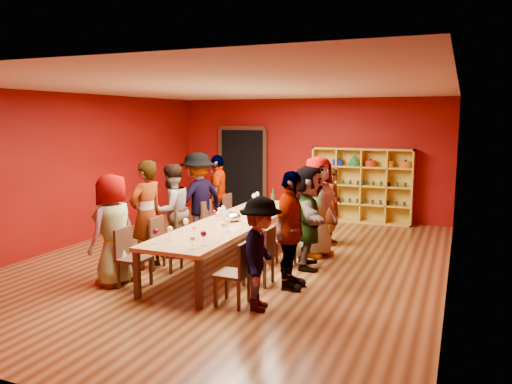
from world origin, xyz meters
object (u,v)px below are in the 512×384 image
(chair_person_left_1, at_px, (163,241))
(chair_person_right_4, at_px, (314,219))
(chair_person_left_3, at_px, (212,221))
(person_left_4, at_px, (218,195))
(chair_person_left_2, at_px, (187,231))
(person_right_0, at_px, (260,254))
(person_right_3, at_px, (317,206))
(chair_person_left_4, at_px, (232,213))
(chair_person_right_0, at_px, (238,270))
(wine_bottle, at_px, (273,199))
(person_left_1, at_px, (146,215))
(person_right_4, at_px, (332,206))
(tasting_table, at_px, (234,223))
(shelving_unit, at_px, (362,182))
(chair_person_right_1, at_px, (263,253))
(chair_person_right_2, at_px, (287,237))
(chair_person_left_0, at_px, (130,254))
(person_right_1, at_px, (290,230))
(person_left_2, at_px, (171,210))
(chair_person_right_3, at_px, (301,228))
(person_left_3, at_px, (198,199))
(person_right_2, at_px, (308,217))
(person_left_0, at_px, (113,230))
(spittoon_bowl, at_px, (232,217))

(chair_person_left_1, distance_m, chair_person_right_4, 3.30)
(chair_person_left_3, height_order, person_left_4, person_left_4)
(chair_person_left_2, relative_size, person_right_0, 0.59)
(person_left_4, xyz_separation_m, person_right_3, (2.46, -0.86, 0.05))
(chair_person_left_4, bearing_deg, chair_person_right_0, -63.69)
(wine_bottle, bearing_deg, chair_person_left_1, -110.87)
(person_left_1, distance_m, person_right_4, 3.71)
(tasting_table, bearing_deg, person_left_1, -144.35)
(person_right_0, xyz_separation_m, wine_bottle, (-1.17, 3.56, 0.12))
(tasting_table, distance_m, wine_bottle, 1.71)
(chair_person_left_1, distance_m, chair_person_left_2, 0.79)
(shelving_unit, xyz_separation_m, person_left_1, (-2.61, -5.19, -0.07))
(shelving_unit, distance_m, person_left_4, 3.63)
(person_right_3, bearing_deg, tasting_table, 151.98)
(chair_person_right_1, height_order, person_right_3, person_right_3)
(shelving_unit, bearing_deg, person_right_3, -93.01)
(person_right_0, bearing_deg, chair_person_right_2, -1.61)
(person_left_4, relative_size, chair_person_right_1, 1.95)
(chair_person_left_0, relative_size, person_right_1, 0.51)
(tasting_table, distance_m, person_right_1, 1.64)
(chair_person_left_4, relative_size, person_right_3, 0.49)
(chair_person_left_1, relative_size, person_left_2, 0.53)
(chair_person_left_1, distance_m, person_right_1, 2.28)
(chair_person_left_1, xyz_separation_m, chair_person_left_4, (0.00, 2.70, 0.00))
(chair_person_left_0, relative_size, chair_person_right_0, 1.00)
(person_right_3, bearing_deg, person_left_2, 136.84)
(chair_person_right_3, xyz_separation_m, person_right_3, (0.31, -0.00, 0.42))
(person_left_3, relative_size, chair_person_right_4, 2.07)
(tasting_table, relative_size, person_right_3, 2.46)
(person_right_0, height_order, person_right_2, person_right_2)
(chair_person_left_3, distance_m, wine_bottle, 1.34)
(chair_person_right_1, bearing_deg, chair_person_left_3, 135.21)
(person_left_0, relative_size, chair_person_left_3, 1.90)
(chair_person_right_3, height_order, spittoon_bowl, spittoon_bowl)
(chair_person_left_3, bearing_deg, chair_person_right_1, -44.79)
(person_left_1, bearing_deg, chair_person_left_3, -177.54)
(tasting_table, bearing_deg, person_right_4, 55.85)
(person_right_3, bearing_deg, person_right_1, -152.75)
(chair_person_left_0, xyz_separation_m, person_right_0, (2.15, -0.09, 0.26))
(chair_person_left_0, bearing_deg, chair_person_left_1, 90.00)
(chair_person_left_1, distance_m, person_left_4, 2.74)
(chair_person_right_1, distance_m, chair_person_right_3, 1.89)
(person_left_2, distance_m, chair_person_right_3, 2.40)
(tasting_table, bearing_deg, chair_person_left_0, -117.30)
(person_left_2, bearing_deg, person_left_0, 21.03)
(person_left_1, height_order, person_right_3, person_right_3)
(chair_person_right_2, bearing_deg, chair_person_right_0, -90.00)
(chair_person_left_4, bearing_deg, chair_person_right_3, -25.36)
(chair_person_right_0, xyz_separation_m, person_right_1, (0.43, 0.93, 0.38))
(chair_person_right_2, xyz_separation_m, person_right_4, (0.36, 1.69, 0.28))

